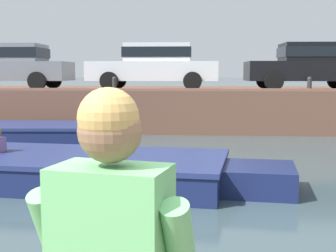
{
  "coord_description": "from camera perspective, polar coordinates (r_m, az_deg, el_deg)",
  "views": [
    {
      "loc": [
        0.56,
        -1.77,
        1.94
      ],
      "look_at": [
        0.22,
        4.46,
        1.23
      ],
      "focal_mm": 50.0,
      "sensor_mm": 36.0,
      "label": 1
    }
  ],
  "objects": [
    {
      "name": "ground_plane",
      "position": [
        8.39,
        -0.76,
        -6.91
      ],
      "size": [
        400.0,
        400.0,
        0.0
      ],
      "primitive_type": "plane",
      "color": "#3D5156"
    },
    {
      "name": "far_quay_wall",
      "position": [
        17.57,
        1.33,
        2.39
      ],
      "size": [
        60.0,
        6.0,
        1.39
      ],
      "primitive_type": "cube",
      "color": "brown",
      "rests_on": "ground"
    },
    {
      "name": "mooring_bollard_mid",
      "position": [
        14.98,
        -6.56,
        5.22
      ],
      "size": [
        0.15,
        0.15,
        0.45
      ],
      "color": "#2D2B28",
      "rests_on": "far_quay_wall"
    },
    {
      "name": "mooring_bollard_east",
      "position": [
        15.2,
        16.86,
        5.01
      ],
      "size": [
        0.15,
        0.15,
        0.45
      ],
      "color": "#2D2B28",
      "rests_on": "far_quay_wall"
    },
    {
      "name": "car_leftmost_grey",
      "position": [
        17.16,
        -18.85,
        7.1
      ],
      "size": [
        4.33,
        1.94,
        1.54
      ],
      "color": "slate",
      "rests_on": "far_quay_wall"
    },
    {
      "name": "car_centre_black",
      "position": [
        16.38,
        16.83,
        7.22
      ],
      "size": [
        4.05,
        2.01,
        1.54
      ],
      "color": "black",
      "rests_on": "far_quay_wall"
    },
    {
      "name": "car_left_inner_white",
      "position": [
        15.98,
        -1.62,
        7.52
      ],
      "size": [
        4.35,
        1.94,
        1.54
      ],
      "color": "white",
      "rests_on": "far_quay_wall"
    },
    {
      "name": "motorboat_passing",
      "position": [
        8.43,
        -11.51,
        -5.15
      ],
      "size": [
        7.21,
        3.05,
        1.0
      ],
      "color": "navy",
      "rests_on": "ground"
    },
    {
      "name": "boat_moored_west_navy",
      "position": [
        13.99,
        -19.85,
        -0.83
      ],
      "size": [
        6.48,
        2.4,
        0.52
      ],
      "color": "navy",
      "rests_on": "ground"
    },
    {
      "name": "far_wall_coping",
      "position": [
        14.66,
        0.98,
        4.46
      ],
      "size": [
        60.0,
        0.24,
        0.08
      ],
      "primitive_type": "cube",
      "color": "brown",
      "rests_on": "far_quay_wall"
    }
  ]
}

